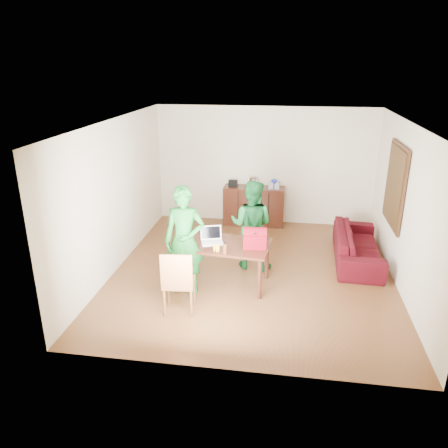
% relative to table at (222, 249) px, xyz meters
% --- Properties ---
extents(room, '(5.20, 5.70, 2.90)m').
position_rel_table_xyz_m(room, '(0.49, 0.63, 0.65)').
color(room, '#432310').
rests_on(room, ground).
extents(table, '(1.67, 1.05, 0.75)m').
position_rel_table_xyz_m(table, '(0.00, 0.00, 0.00)').
color(table, black).
rests_on(table, ground).
extents(chair, '(0.52, 0.50, 1.03)m').
position_rel_table_xyz_m(chair, '(-0.51, -0.99, -0.35)').
color(chair, brown).
rests_on(chair, ground).
extents(person_near, '(0.68, 0.47, 1.81)m').
position_rel_table_xyz_m(person_near, '(-0.56, -0.35, 0.25)').
color(person_near, '#166622').
rests_on(person_near, ground).
extents(person_far, '(0.92, 0.77, 1.67)m').
position_rel_table_xyz_m(person_far, '(0.42, 0.74, 0.18)').
color(person_far, '#125423').
rests_on(person_far, ground).
extents(laptop, '(0.41, 0.34, 0.25)m').
position_rel_table_xyz_m(laptop, '(-0.17, -0.01, 0.14)').
color(laptop, white).
rests_on(laptop, table).
extents(bananas, '(0.15, 0.10, 0.05)m').
position_rel_table_xyz_m(bananas, '(-0.04, -0.35, 0.12)').
color(bananas, yellow).
rests_on(bananas, table).
extents(bottle, '(0.08, 0.08, 0.20)m').
position_rel_table_xyz_m(bottle, '(0.11, -0.41, 0.19)').
color(bottle, '#582C14').
rests_on(bottle, table).
extents(red_bag, '(0.40, 0.25, 0.28)m').
position_rel_table_xyz_m(red_bag, '(0.56, -0.09, 0.23)').
color(red_bag, maroon).
rests_on(red_bag, table).
extents(sofa, '(0.90, 2.12, 0.61)m').
position_rel_table_xyz_m(sofa, '(2.43, 1.32, -0.35)').
color(sofa, '#3D0712').
rests_on(sofa, ground).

